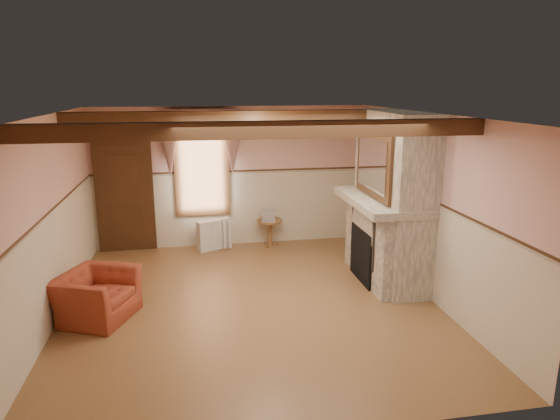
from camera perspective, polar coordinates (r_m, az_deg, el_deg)
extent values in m
cube|color=brown|center=(7.65, -3.30, -10.63)|extent=(5.50, 6.00, 0.01)
cube|color=silver|center=(6.96, -3.63, 10.79)|extent=(5.50, 6.00, 0.01)
cube|color=#CE9A8F|center=(10.10, -5.49, 3.79)|extent=(5.50, 0.02, 2.80)
cube|color=#CE9A8F|center=(4.37, 1.29, -10.21)|extent=(5.50, 0.02, 2.80)
cube|color=#CE9A8F|center=(7.40, -25.12, -1.34)|extent=(0.02, 6.00, 2.80)
cube|color=#CE9A8F|center=(7.97, 16.57, 0.46)|extent=(0.02, 6.00, 2.80)
cube|color=black|center=(8.47, 9.75, -5.05)|extent=(0.20, 0.95, 0.90)
imported|color=maroon|center=(7.53, -20.28, -9.20)|extent=(1.23, 1.30, 0.67)
cylinder|color=brown|center=(10.15, -1.18, -2.63)|extent=(0.62, 0.62, 0.55)
cube|color=#B7AD8C|center=(10.01, -1.33, -0.64)|extent=(0.30, 0.35, 0.20)
cube|color=silver|center=(10.04, -7.50, -2.79)|extent=(0.71, 0.44, 0.60)
imported|color=brown|center=(8.25, 11.74, 1.65)|extent=(0.35, 0.35, 0.09)
cube|color=black|center=(8.88, 10.09, 2.99)|extent=(0.14, 0.24, 0.20)
cylinder|color=#C38637|center=(8.75, 10.39, 3.08)|extent=(0.11, 0.11, 0.28)
cylinder|color=#B62E16|center=(7.71, 13.36, 0.98)|extent=(0.06, 0.06, 0.16)
cylinder|color=#C78C23|center=(8.12, 12.10, 1.56)|extent=(0.06, 0.06, 0.12)
cube|color=gray|center=(8.37, 12.76, 1.33)|extent=(0.85, 2.00, 2.80)
cube|color=gray|center=(8.31, 11.60, 1.02)|extent=(1.05, 2.05, 0.12)
cube|color=silver|center=(8.13, 10.60, 5.17)|extent=(0.06, 1.44, 1.04)
cube|color=black|center=(10.16, -17.29, 1.25)|extent=(1.10, 0.10, 2.10)
cube|color=white|center=(10.00, -8.95, 5.03)|extent=(1.06, 0.08, 2.02)
cube|color=gray|center=(9.83, -9.07, 8.40)|extent=(1.30, 0.14, 1.40)
cube|color=black|center=(5.78, -2.22, 9.13)|extent=(5.50, 0.18, 0.20)
cube|color=black|center=(8.16, -4.62, 10.56)|extent=(5.50, 0.18, 0.20)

